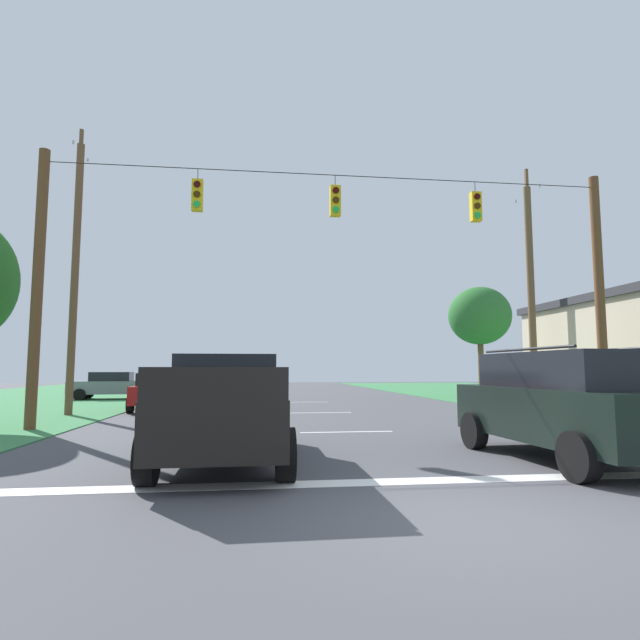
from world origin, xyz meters
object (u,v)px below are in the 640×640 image
object	(u,v)px
distant_car_crossing_white	(218,385)
distant_car_far_parked	(160,391)
suv_black	(566,403)
distant_car_oncoming	(111,385)
overhead_signal_span	(338,279)
tree_roadside_right	(480,316)
utility_pole_near_left	(75,272)
pickup_truck	(225,407)
utility_pole_mid_right	(531,292)

from	to	relation	value
distant_car_crossing_white	distant_car_far_parked	distance (m)	8.32
suv_black	distant_car_oncoming	world-z (taller)	suv_black
suv_black	distant_car_crossing_white	distance (m)	22.49
overhead_signal_span	distant_car_oncoming	xyz separation A→B (m)	(-10.45, 14.63, -3.62)
distant_car_far_parked	tree_roadside_right	xyz separation A→B (m)	(17.35, 7.40, 4.10)
overhead_signal_span	utility_pole_near_left	distance (m)	10.30
pickup_truck	distant_car_oncoming	size ratio (longest dim) A/B	1.23
pickup_truck	distant_car_oncoming	world-z (taller)	pickup_truck
overhead_signal_span	utility_pole_near_left	bearing A→B (deg)	153.44
distant_car_crossing_white	utility_pole_mid_right	size ratio (longest dim) A/B	0.44
utility_pole_near_left	utility_pole_mid_right	bearing A→B (deg)	-0.55
distant_car_crossing_white	utility_pole_near_left	distance (m)	12.14
distant_car_far_parked	utility_pole_mid_right	distance (m)	15.83
overhead_signal_span	tree_roadside_right	bearing A→B (deg)	52.22
overhead_signal_span	pickup_truck	distance (m)	6.99
distant_car_oncoming	distant_car_far_parked	size ratio (longest dim) A/B	1.01
pickup_truck	tree_roadside_right	world-z (taller)	tree_roadside_right
utility_pole_mid_right	utility_pole_near_left	world-z (taller)	utility_pole_near_left
pickup_truck	utility_pole_near_left	world-z (taller)	utility_pole_near_left
suv_black	distant_car_far_parked	size ratio (longest dim) A/B	1.12
utility_pole_mid_right	suv_black	bearing A→B (deg)	-117.50
suv_black	distant_car_oncoming	size ratio (longest dim) A/B	1.11
pickup_truck	distant_car_oncoming	xyz separation A→B (m)	(-7.46, 19.93, -0.18)
tree_roadside_right	suv_black	bearing A→B (deg)	-110.84
distant_car_crossing_white	distant_car_oncoming	distance (m)	5.85
distant_car_crossing_white	distant_car_oncoming	bearing A→B (deg)	-177.37
distant_car_crossing_white	distant_car_oncoming	size ratio (longest dim) A/B	0.99
overhead_signal_span	pickup_truck	xyz separation A→B (m)	(-2.99, -5.30, -3.44)
distant_car_crossing_white	utility_pole_mid_right	bearing A→B (deg)	-38.12
distant_car_crossing_white	utility_pole_near_left	world-z (taller)	utility_pole_near_left
distant_car_far_parked	utility_pole_mid_right	xyz separation A→B (m)	(15.12, -2.35, 4.04)
distant_car_crossing_white	tree_roadside_right	xyz separation A→B (m)	(15.59, -0.73, 4.10)
distant_car_far_parked	utility_pole_near_left	world-z (taller)	utility_pole_near_left
overhead_signal_span	distant_car_far_parked	world-z (taller)	overhead_signal_span
distant_car_crossing_white	utility_pole_mid_right	xyz separation A→B (m)	(13.36, -10.48, 4.04)
pickup_truck	distant_car_crossing_white	distance (m)	20.27
distant_car_oncoming	utility_pole_mid_right	xyz separation A→B (m)	(19.20, -10.21, 4.04)
distant_car_oncoming	pickup_truck	bearing A→B (deg)	-69.48
pickup_truck	utility_pole_mid_right	distance (m)	15.72
distant_car_oncoming	utility_pole_near_left	distance (m)	11.08
utility_pole_near_left	suv_black	bearing A→B (deg)	-40.93
overhead_signal_span	suv_black	world-z (taller)	overhead_signal_span
overhead_signal_span	tree_roadside_right	distance (m)	17.93
distant_car_crossing_white	tree_roadside_right	bearing A→B (deg)	-2.69
pickup_truck	utility_pole_near_left	bearing A→B (deg)	122.05
utility_pole_near_left	pickup_truck	bearing A→B (deg)	-57.95
distant_car_far_parked	utility_pole_near_left	distance (m)	5.73
overhead_signal_span	pickup_truck	bearing A→B (deg)	-119.39
overhead_signal_span	pickup_truck	size ratio (longest dim) A/B	3.22
overhead_signal_span	distant_car_oncoming	world-z (taller)	overhead_signal_span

